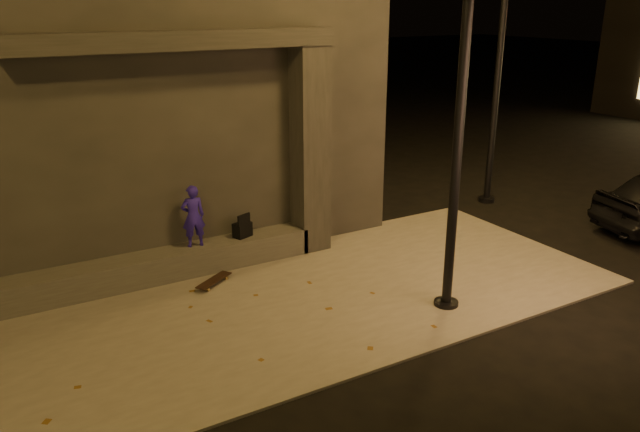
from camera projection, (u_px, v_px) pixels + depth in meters
ground at (339, 374)px, 7.65m from camera, size 120.00×120.00×0.00m
sidewalk at (268, 307)px, 9.28m from camera, size 11.00×4.40×0.04m
building at (112, 98)px, 11.63m from camera, size 9.00×5.10×5.22m
ledge at (135, 271)px, 9.91m from camera, size 6.00×0.55×0.45m
column at (310, 151)px, 10.92m from camera, size 0.55×0.55×3.60m
canopy at (179, 40)px, 9.28m from camera, size 5.00×0.70×0.28m
skateboarder at (193, 216)px, 10.15m from camera, size 0.40×0.29×1.04m
backpack at (242, 229)px, 10.68m from camera, size 0.35×0.29×0.43m
skateboard at (214, 281)px, 9.94m from camera, size 0.72×0.55×0.08m
street_lamp_0 at (467, 25)px, 7.99m from camera, size 0.36×0.36×7.11m
street_lamp_2 at (502, 24)px, 12.94m from camera, size 0.36×0.36×6.79m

